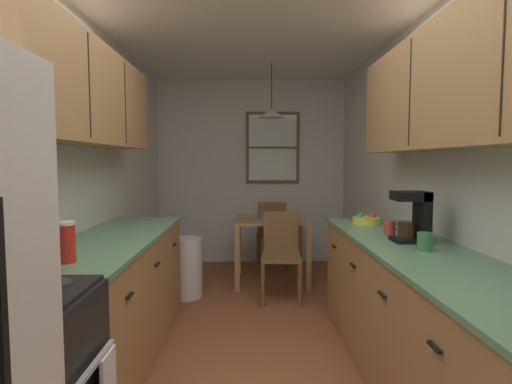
% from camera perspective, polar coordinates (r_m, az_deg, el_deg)
% --- Properties ---
extents(ground_plane, '(12.00, 12.00, 0.00)m').
position_cam_1_polar(ground_plane, '(3.44, -0.29, -20.20)').
color(ground_plane, brown).
extents(wall_left, '(0.10, 9.00, 2.55)m').
position_cam_1_polar(wall_left, '(3.40, -23.72, 1.36)').
color(wall_left, silver).
rests_on(wall_left, ground).
extents(wall_right, '(0.10, 9.00, 2.55)m').
position_cam_1_polar(wall_right, '(3.43, 22.88, 1.41)').
color(wall_right, silver).
rests_on(wall_right, ground).
extents(wall_back, '(4.40, 0.10, 2.55)m').
position_cam_1_polar(wall_back, '(5.78, -0.66, 2.81)').
color(wall_back, silver).
rests_on(wall_back, ground).
extents(ceiling_slab, '(4.40, 9.00, 0.08)m').
position_cam_1_polar(ceiling_slab, '(3.34, -0.31, 24.67)').
color(ceiling_slab, white).
extents(counter_left, '(0.64, 2.06, 0.90)m').
position_cam_1_polar(counter_left, '(3.17, -19.15, -13.87)').
color(counter_left, '#A87A4C').
rests_on(counter_left, ground).
extents(upper_cabinets_left, '(0.33, 2.14, 0.66)m').
position_cam_1_polar(upper_cabinets_left, '(3.05, -22.69, 12.34)').
color(upper_cabinets_left, '#A87A4C').
extents(counter_right, '(0.64, 3.19, 0.90)m').
position_cam_1_polar(counter_right, '(2.60, 23.89, -18.14)').
color(counter_right, '#A87A4C').
rests_on(counter_right, ground).
extents(upper_cabinets_right, '(0.33, 2.87, 0.72)m').
position_cam_1_polar(upper_cabinets_right, '(2.47, 28.47, 13.91)').
color(upper_cabinets_right, '#A87A4C').
extents(dining_table, '(0.84, 0.76, 0.76)m').
position_cam_1_polar(dining_table, '(4.82, 2.13, -5.28)').
color(dining_table, '#A87F51').
rests_on(dining_table, ground).
extents(dining_chair_near, '(0.43, 0.43, 0.90)m').
position_cam_1_polar(dining_chair_near, '(4.28, 3.52, -8.21)').
color(dining_chair_near, brown).
rests_on(dining_chair_near, ground).
extents(dining_chair_far, '(0.43, 0.43, 0.90)m').
position_cam_1_polar(dining_chair_far, '(5.42, 2.24, -5.53)').
color(dining_chair_far, brown).
rests_on(dining_chair_far, ground).
extents(pendant_light, '(0.31, 0.31, 0.62)m').
position_cam_1_polar(pendant_light, '(4.79, 2.17, 10.91)').
color(pendant_light, black).
extents(back_window, '(0.74, 0.05, 0.98)m').
position_cam_1_polar(back_window, '(5.72, 2.33, 6.20)').
color(back_window, brown).
extents(trash_bin, '(0.34, 0.34, 0.62)m').
position_cam_1_polar(trash_bin, '(4.43, -9.74, -10.34)').
color(trash_bin, white).
rests_on(trash_bin, ground).
extents(storage_canister, '(0.10, 0.10, 0.21)m').
position_cam_1_polar(storage_canister, '(2.37, -25.06, -6.35)').
color(storage_canister, red).
rests_on(storage_canister, counter_left).
extents(dish_towel, '(0.02, 0.16, 0.24)m').
position_cam_1_polar(dish_towel, '(2.01, -19.88, -23.42)').
color(dish_towel, white).
extents(coffee_maker, '(0.22, 0.18, 0.33)m').
position_cam_1_polar(coffee_maker, '(2.87, 21.26, -3.08)').
color(coffee_maker, black).
rests_on(coffee_maker, counter_right).
extents(mug_by_coffeemaker, '(0.11, 0.08, 0.11)m').
position_cam_1_polar(mug_by_coffeemaker, '(3.10, 18.17, -4.74)').
color(mug_by_coffeemaker, '#BF3F33').
rests_on(mug_by_coffeemaker, counter_right).
extents(mug_spare, '(0.13, 0.09, 0.11)m').
position_cam_1_polar(mug_spare, '(2.64, 22.51, -6.39)').
color(mug_spare, '#3F7F4C').
rests_on(mug_spare, counter_right).
extents(fruit_bowl, '(0.23, 0.23, 0.09)m').
position_cam_1_polar(fruit_bowl, '(3.56, 15.11, -3.77)').
color(fruit_bowl, '#E5D14C').
rests_on(fruit_bowl, counter_right).
extents(table_serving_bowl, '(0.20, 0.20, 0.06)m').
position_cam_1_polar(table_serving_bowl, '(4.75, 1.36, -3.44)').
color(table_serving_bowl, '#4C7299').
rests_on(table_serving_bowl, dining_table).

